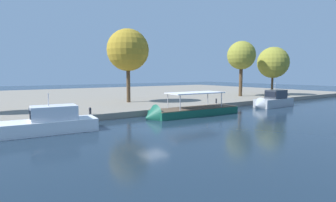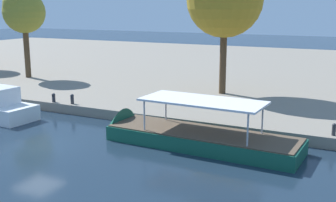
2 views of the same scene
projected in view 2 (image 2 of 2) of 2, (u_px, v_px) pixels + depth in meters
The scene contains 8 objects.
ground_plane at pixel (37, 147), 25.82m from camera, with size 220.00×220.00×0.00m, color #192838.
dock_promenade at pixel (225, 68), 56.14m from camera, with size 120.00×55.00×0.74m, color gray.
tour_boat_2 at pixel (185, 139), 26.35m from camera, with size 13.09×3.82×4.21m.
mooring_bollard_0 at pixel (72, 99), 33.86m from camera, with size 0.30×0.30×0.79m.
mooring_bollard_1 at pixel (334, 129), 25.54m from camera, with size 0.26×0.26×0.75m.
mooring_bollard_2 at pixel (54, 97), 34.46m from camera, with size 0.29×0.29×0.74m.
tree_3 at pixel (22, 10), 44.90m from camera, with size 4.43×4.45×9.18m.
tree_4 at pixel (225, 0), 36.24m from camera, with size 6.54×6.54×11.43m.
Camera 2 is at (18.05, -18.51, 8.28)m, focal length 45.85 mm.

